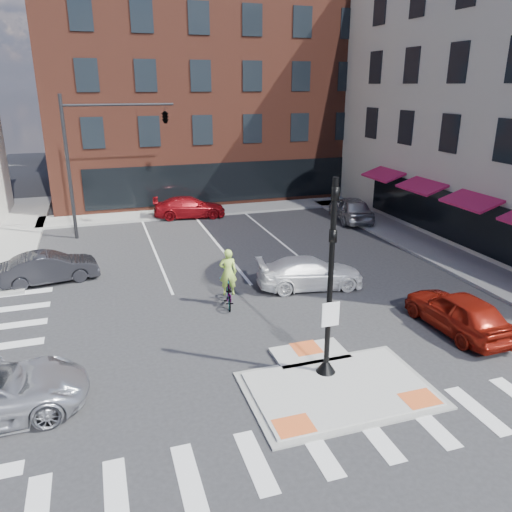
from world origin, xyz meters
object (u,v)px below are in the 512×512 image
object	(u,v)px
cyclist	(228,286)
bg_car_silver	(351,209)
red_sedan	(458,312)
bg_car_dark	(49,268)
white_pickup	(310,273)
bg_car_red	(189,207)

from	to	relation	value
cyclist	bg_car_silver	bearing A→B (deg)	-124.83
red_sedan	bg_car_dark	bearing A→B (deg)	-36.12
bg_car_dark	cyclist	xyz separation A→B (m)	(7.00, -4.87, 0.11)
bg_car_silver	red_sedan	bearing A→B (deg)	85.64
bg_car_dark	cyclist	distance (m)	8.53
bg_car_dark	white_pickup	bearing A→B (deg)	-118.84
white_pickup	bg_car_dark	bearing A→B (deg)	77.31
red_sedan	white_pickup	size ratio (longest dim) A/B	0.95
red_sedan	bg_car_dark	size ratio (longest dim) A/B	1.05
red_sedan	cyclist	xyz separation A→B (m)	(-7.26, 4.71, 0.05)
bg_car_red	cyclist	xyz separation A→B (m)	(-1.16, -14.45, 0.11)
bg_car_silver	cyclist	size ratio (longest dim) A/B	1.99
white_pickup	cyclist	size ratio (longest dim) A/B	1.96
white_pickup	bg_car_red	xyz separation A→B (m)	(-2.72, 13.76, 0.01)
bg_car_dark	bg_car_red	distance (m)	12.58
red_sedan	bg_car_silver	size ratio (longest dim) A/B	0.93
bg_car_silver	cyclist	xyz separation A→B (m)	(-11.00, -10.33, -0.01)
bg_car_red	cyclist	bearing A→B (deg)	-177.46
red_sedan	bg_car_silver	bearing A→B (deg)	-106.18
bg_car_dark	cyclist	world-z (taller)	cyclist
bg_car_silver	cyclist	distance (m)	15.09
bg_car_dark	bg_car_red	world-z (taller)	bg_car_dark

